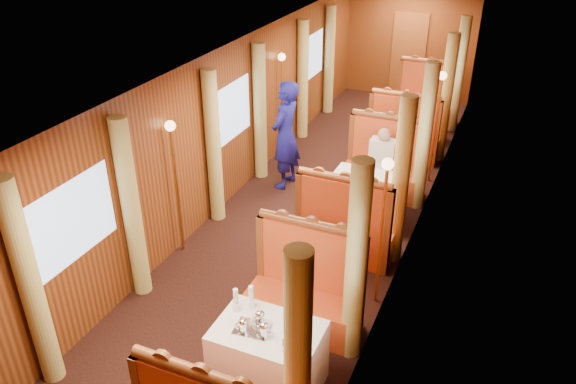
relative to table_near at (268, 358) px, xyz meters
The scene contains 47 objects.
floor 3.60m from the table_near, 102.09° to the left, with size 3.00×12.00×0.01m, color black, non-canonical shape.
ceiling 4.16m from the table_near, 102.09° to the left, with size 3.00×12.00×0.01m, color silver, non-canonical shape.
wall_far 9.57m from the table_near, 94.51° to the left, with size 3.00×2.50×0.01m, color brown, non-canonical shape.
wall_left 4.25m from the table_near, 122.74° to the left, with size 12.00×2.50×0.01m, color brown, non-canonical shape.
wall_right 3.68m from the table_near, 77.91° to the left, with size 12.00×2.50×0.01m, color brown, non-canonical shape.
doorway_far 9.52m from the table_near, 94.53° to the left, with size 0.80×0.04×2.00m, color brown.
table_near is the anchor object (origin of this frame).
banquette_near_aft 1.02m from the table_near, 90.00° to the left, with size 1.30×0.55×1.34m.
table_mid 3.50m from the table_near, 90.00° to the left, with size 1.05×0.72×0.75m, color white.
banquette_mid_fwd 2.49m from the table_near, 90.00° to the left, with size 1.30×0.55×1.34m.
banquette_mid_aft 4.51m from the table_near, 90.00° to the left, with size 1.30×0.55×1.34m.
table_far 7.00m from the table_near, 90.00° to the left, with size 1.05×0.72×0.75m, color white.
banquette_far_fwd 5.99m from the table_near, 90.00° to the left, with size 1.30×0.55×1.34m.
banquette_far_aft 8.01m from the table_near, 90.00° to the left, with size 1.30×0.55×1.34m.
tea_tray 0.41m from the table_near, 155.84° to the right, with size 0.34×0.26×0.01m, color silver.
teapot_left 0.50m from the table_near, 146.26° to the right, with size 0.16×0.12×0.13m, color silver, non-canonical shape.
teapot_right 0.45m from the table_near, 84.02° to the right, with size 0.16×0.12×0.13m, color silver, non-canonical shape.
teapot_back 0.45m from the table_near, 162.60° to the left, with size 0.16×0.12×0.13m, color silver, non-canonical shape.
fruit_plate 0.49m from the table_near, 22.19° to the right, with size 0.20×0.20×0.05m.
cup_inboard 0.65m from the table_near, 162.23° to the left, with size 0.08×0.08×0.26m.
cup_outboard 0.61m from the table_near, 141.33° to the left, with size 0.08×0.08×0.26m.
rose_vase_mid 3.53m from the table_near, 90.36° to the left, with size 0.06×0.06×0.36m.
rose_vase_far 7.00m from the table_near, 90.18° to the left, with size 0.06×0.06×0.36m.
window_left_near 2.48m from the table_near, behind, with size 1.20×0.90×0.01m, color #95ADCF, non-canonical shape.
curtain_left_near_a 2.41m from the table_near, 159.89° to the right, with size 0.22×0.22×2.35m, color tan.
curtain_left_near_b 2.41m from the table_near, 159.89° to the left, with size 0.22×0.22×2.35m, color tan.
window_right_near 1.30m from the table_near, ahead, with size 1.20×0.90×0.01m, color #95ADCF, non-canonical shape.
curtain_right_near_a 1.28m from the table_near, 51.07° to the right, with size 0.22×0.22×2.35m, color tan.
curtain_right_near_b 1.28m from the table_near, 51.07° to the left, with size 0.22×0.22×2.35m, color tan.
window_left_mid 4.29m from the table_near, 122.56° to the left, with size 1.20×0.90×0.01m, color #95ADCF, non-canonical shape.
curtain_left_mid_a 3.55m from the table_near, 128.06° to the left, with size 0.22×0.22×2.35m, color tan.
curtain_left_mid_b 4.85m from the table_near, 116.46° to the left, with size 0.22×0.22×2.35m, color tan.
window_right_mid 3.73m from the table_near, 78.14° to the left, with size 1.20×0.90×0.01m, color #95ADCF, non-canonical shape.
curtain_right_mid_a 2.90m from the table_near, 76.96° to the left, with size 0.22×0.22×2.35m, color tan.
curtain_right_mid_b 4.40m from the table_near, 81.63° to the left, with size 0.22×0.22×2.35m, color tan.
window_left_far 7.43m from the table_near, 107.71° to the left, with size 1.20×0.90×0.01m, color #95ADCF, non-canonical shape.
curtain_left_far_a 6.62m from the table_near, 108.90° to the left, with size 0.22×0.22×2.35m, color tan.
curtain_left_far_b 8.11m from the table_near, 105.31° to the left, with size 0.22×0.22×2.35m, color tan.
window_right_far 7.12m from the table_near, 84.01° to the left, with size 1.20×0.90×0.01m, color #95ADCF, non-canonical shape.
curtain_right_far_a 6.30m from the table_near, 84.22° to the left, with size 0.22×0.22×2.35m, color tan.
curtain_right_far_b 7.85m from the table_near, 85.37° to the left, with size 0.22×0.22×2.35m, color tan.
sconce_left_fore 2.95m from the table_near, 140.86° to the left, with size 0.14×0.14×1.95m.
sconce_right_fore 2.12m from the table_near, 69.62° to the left, with size 0.14×0.14×1.95m.
sconce_left_aft 5.76m from the table_near, 112.27° to the left, with size 0.14×0.14×1.95m.
sconce_right_aft 5.39m from the table_near, 82.94° to the left, with size 0.14×0.14×1.95m.
steward 4.45m from the table_near, 111.12° to the left, with size 0.67×0.44×1.84m, color navy.
passenger 4.32m from the table_near, 90.00° to the left, with size 0.40×0.44×0.76m.
Camera 1 is at (2.56, -7.23, 4.55)m, focal length 35.00 mm.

